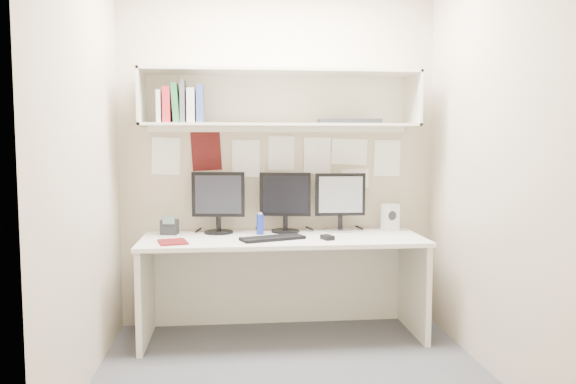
{
  "coord_description": "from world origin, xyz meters",
  "views": [
    {
      "loc": [
        -0.36,
        -3.29,
        1.4
      ],
      "look_at": [
        0.01,
        0.35,
        1.08
      ],
      "focal_mm": 35.0,
      "sensor_mm": 36.0,
      "label": 1
    }
  ],
  "objects": [
    {
      "name": "wall_front",
      "position": [
        0.0,
        -1.0,
        1.3
      ],
      "size": [
        2.4,
        0.02,
        2.6
      ],
      "primitive_type": "cube",
      "color": "tan",
      "rests_on": "ground"
    },
    {
      "name": "monitor_left",
      "position": [
        -0.46,
        0.87,
        0.98
      ],
      "size": [
        0.39,
        0.21,
        0.45
      ],
      "rotation": [
        0.0,
        0.0,
        -0.13
      ],
      "color": "black",
      "rests_on": "desk"
    },
    {
      "name": "wall_back",
      "position": [
        0.0,
        1.0,
        1.3
      ],
      "size": [
        2.4,
        0.02,
        2.6
      ],
      "primitive_type": "cube",
      "color": "tan",
      "rests_on": "ground"
    },
    {
      "name": "monitor_right",
      "position": [
        0.46,
        0.87,
        0.97
      ],
      "size": [
        0.38,
        0.21,
        0.44
      ],
      "rotation": [
        0.0,
        0.0,
        -0.02
      ],
      "color": "#A5A5AA",
      "rests_on": "desk"
    },
    {
      "name": "hutch_tray",
      "position": [
        0.5,
        0.78,
        1.56
      ],
      "size": [
        0.46,
        0.2,
        0.03
      ],
      "primitive_type": "cube",
      "rotation": [
        0.0,
        0.0,
        -0.05
      ],
      "color": "black",
      "rests_on": "overhead_hutch"
    },
    {
      "name": "keyboard",
      "position": [
        -0.08,
        0.54,
        0.74
      ],
      "size": [
        0.47,
        0.3,
        0.02
      ],
      "primitive_type": "cube",
      "rotation": [
        0.0,
        0.0,
        0.34
      ],
      "color": "black",
      "rests_on": "desk"
    },
    {
      "name": "speaker",
      "position": [
        0.84,
        0.85,
        0.83
      ],
      "size": [
        0.13,
        0.14,
        0.2
      ],
      "rotation": [
        0.0,
        0.0,
        0.37
      ],
      "color": "beige",
      "rests_on": "desk"
    },
    {
      "name": "wall_left",
      "position": [
        -1.2,
        0.0,
        1.3
      ],
      "size": [
        0.02,
        2.0,
        2.6
      ],
      "primitive_type": "cube",
      "color": "tan",
      "rests_on": "ground"
    },
    {
      "name": "blue_bottle",
      "position": [
        -0.16,
        0.77,
        0.81
      ],
      "size": [
        0.05,
        0.05,
        0.16
      ],
      "color": "#152696",
      "rests_on": "desk"
    },
    {
      "name": "maroon_notebook",
      "position": [
        -0.76,
        0.49,
        0.74
      ],
      "size": [
        0.23,
        0.26,
        0.01
      ],
      "primitive_type": "cube",
      "rotation": [
        0.0,
        0.0,
        0.24
      ],
      "color": "#5E1012",
      "rests_on": "desk"
    },
    {
      "name": "mouse",
      "position": [
        0.3,
        0.5,
        0.75
      ],
      "size": [
        0.09,
        0.12,
        0.03
      ],
      "primitive_type": "cube",
      "rotation": [
        0.0,
        0.0,
        0.36
      ],
      "color": "black",
      "rests_on": "desk"
    },
    {
      "name": "floor",
      "position": [
        0.0,
        0.0,
        0.0
      ],
      "size": [
        2.4,
        2.0,
        0.01
      ],
      "primitive_type": "cube",
      "color": "#45454A",
      "rests_on": "ground"
    },
    {
      "name": "monitor_center",
      "position": [
        0.04,
        0.87,
        0.98
      ],
      "size": [
        0.38,
        0.21,
        0.45
      ],
      "rotation": [
        0.0,
        0.0,
        -0.2
      ],
      "color": "black",
      "rests_on": "desk"
    },
    {
      "name": "desk",
      "position": [
        0.0,
        0.65,
        0.37
      ],
      "size": [
        2.0,
        0.7,
        0.73
      ],
      "color": "silver",
      "rests_on": "floor"
    },
    {
      "name": "overhead_hutch",
      "position": [
        0.0,
        0.86,
        1.72
      ],
      "size": [
        2.0,
        0.38,
        0.4
      ],
      "color": "silver",
      "rests_on": "wall_back"
    },
    {
      "name": "desk_phone",
      "position": [
        -0.82,
        0.85,
        0.79
      ],
      "size": [
        0.13,
        0.12,
        0.14
      ],
      "rotation": [
        0.0,
        0.0,
        -0.17
      ],
      "color": "black",
      "rests_on": "desk"
    },
    {
      "name": "pinned_papers",
      "position": [
        0.0,
        0.99,
        1.25
      ],
      "size": [
        1.92,
        0.01,
        0.48
      ],
      "primitive_type": null,
      "color": "white",
      "rests_on": "wall_back"
    },
    {
      "name": "wall_right",
      "position": [
        1.2,
        0.0,
        1.3
      ],
      "size": [
        0.02,
        2.0,
        2.6
      ],
      "primitive_type": "cube",
      "color": "tan",
      "rests_on": "ground"
    },
    {
      "name": "book_stack",
      "position": [
        -0.71,
        0.75,
        1.67
      ],
      "size": [
        0.32,
        0.18,
        0.3
      ],
      "color": "silver",
      "rests_on": "overhead_hutch"
    }
  ]
}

